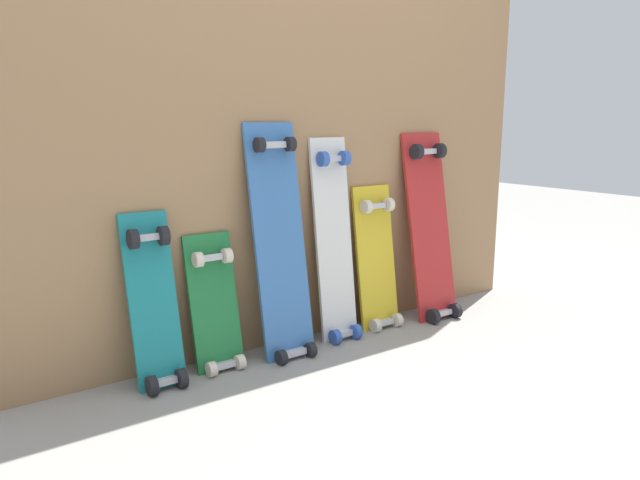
# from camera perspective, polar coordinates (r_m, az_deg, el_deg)

# --- Properties ---
(ground_plane) EXTENTS (12.00, 12.00, 0.00)m
(ground_plane) POSITION_cam_1_polar(r_m,az_deg,el_deg) (2.56, -0.91, -9.61)
(ground_plane) COLOR gray
(plywood_wall_panel) EXTENTS (2.51, 0.04, 1.54)m
(plywood_wall_panel) POSITION_cam_1_polar(r_m,az_deg,el_deg) (2.45, -1.90, 7.97)
(plywood_wall_panel) COLOR #99724C
(plywood_wall_panel) RESTS_ON ground
(skateboard_teal) EXTENTS (0.17, 0.21, 0.67)m
(skateboard_teal) POSITION_cam_1_polar(r_m,az_deg,el_deg) (2.15, -15.72, -6.50)
(skateboard_teal) COLOR #197A7F
(skateboard_teal) RESTS_ON ground
(skateboard_green) EXTENTS (0.19, 0.18, 0.58)m
(skateboard_green) POSITION_cam_1_polar(r_m,az_deg,el_deg) (2.26, -10.09, -6.81)
(skateboard_green) COLOR #1E7238
(skateboard_green) RESTS_ON ground
(skateboard_blue) EXTENTS (0.22, 0.23, 0.98)m
(skateboard_blue) POSITION_cam_1_polar(r_m,az_deg,el_deg) (2.31, -3.81, -0.98)
(skateboard_blue) COLOR #386BAD
(skateboard_blue) RESTS_ON ground
(skateboard_white) EXTENTS (0.18, 0.18, 0.92)m
(skateboard_white) POSITION_cam_1_polar(r_m,az_deg,el_deg) (2.49, 1.45, -0.71)
(skateboard_white) COLOR silver
(skateboard_white) RESTS_ON ground
(skateboard_yellow) EXTENTS (0.21, 0.17, 0.70)m
(skateboard_yellow) POSITION_cam_1_polar(r_m,az_deg,el_deg) (2.66, 5.54, -2.36)
(skateboard_yellow) COLOR gold
(skateboard_yellow) RESTS_ON ground
(skateboard_red) EXTENTS (0.24, 0.24, 0.93)m
(skateboard_red) POSITION_cam_1_polar(r_m,az_deg,el_deg) (2.81, 10.69, 0.66)
(skateboard_red) COLOR #B22626
(skateboard_red) RESTS_ON ground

